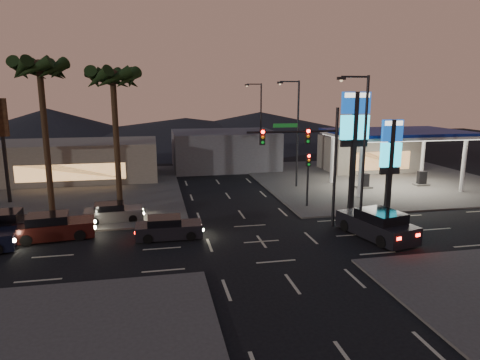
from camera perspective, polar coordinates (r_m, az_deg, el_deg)
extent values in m
plane|color=black|center=(26.46, 2.87, -8.20)|extent=(140.00, 140.00, 0.00)
cube|color=#47443F|center=(46.70, 17.20, 0.13)|extent=(24.00, 24.00, 0.12)
cube|color=#47443F|center=(42.22, -24.57, -1.60)|extent=(24.00, 24.00, 0.12)
cylinder|color=silver|center=(37.87, 15.80, 1.37)|extent=(0.36, 0.36, 5.00)
cylinder|color=silver|center=(43.34, 27.65, 1.73)|extent=(0.36, 0.36, 5.00)
cylinder|color=silver|center=(43.21, 12.19, 2.78)|extent=(0.36, 0.36, 5.00)
cylinder|color=silver|center=(48.08, 23.20, 2.98)|extent=(0.36, 0.36, 5.00)
cube|color=silver|center=(42.55, 20.19, 5.86)|extent=(12.00, 8.00, 0.50)
cube|color=white|center=(42.58, 20.16, 5.46)|extent=(11.60, 7.60, 0.06)
cube|color=navy|center=(42.54, 20.20, 6.06)|extent=(12.20, 8.20, 0.25)
cube|color=black|center=(41.70, 16.25, -0.11)|extent=(0.80, 0.50, 1.40)
cube|color=black|center=(44.79, 23.07, 0.20)|extent=(0.80, 0.50, 1.40)
cube|color=#726B5B|center=(51.66, 16.65, 3.42)|extent=(10.00, 6.00, 4.00)
cube|color=black|center=(33.35, 14.88, 3.55)|extent=(0.35, 0.35, 9.00)
cube|color=#0D3B92|center=(33.06, 15.22, 9.91)|extent=(2.20, 0.30, 1.60)
cube|color=white|center=(33.05, 15.27, 10.86)|extent=(1.98, 0.32, 0.35)
cube|color=#19CEEF|center=(33.15, 15.05, 6.80)|extent=(2.20, 0.30, 1.80)
cube|color=black|center=(33.27, 14.94, 4.75)|extent=(2.09, 0.28, 0.50)
cube|color=black|center=(33.83, 19.34, 1.68)|extent=(0.35, 0.35, 7.00)
cube|color=#0D3B92|center=(33.49, 19.65, 6.23)|extent=(1.60, 0.30, 1.60)
cube|color=white|center=(33.45, 19.72, 7.17)|extent=(1.44, 0.32, 0.35)
cube|color=#19CEEF|center=(33.69, 19.44, 3.18)|extent=(1.60, 0.30, 1.80)
cube|color=black|center=(33.88, 19.31, 1.18)|extent=(1.52, 0.28, 0.50)
cylinder|color=black|center=(29.04, 12.55, 1.50)|extent=(0.20, 0.20, 8.00)
cylinder|color=black|center=(27.62, 7.04, 6.42)|extent=(6.00, 0.14, 0.14)
cube|color=#0C3F14|center=(27.43, 6.06, 7.25)|extent=(1.60, 0.05, 0.25)
cube|color=black|center=(27.98, 8.98, 5.81)|extent=(0.32, 0.25, 1.00)
sphere|color=#FF0C07|center=(27.81, 9.11, 6.46)|extent=(0.22, 0.22, 0.22)
sphere|color=orange|center=(27.84, 9.09, 5.78)|extent=(0.20, 0.20, 0.20)
sphere|color=#0CB226|center=(27.88, 9.07, 5.11)|extent=(0.20, 0.20, 0.20)
cube|color=black|center=(27.09, 2.99, 5.75)|extent=(0.32, 0.25, 1.00)
sphere|color=#FF0C07|center=(26.91, 3.08, 6.42)|extent=(0.22, 0.22, 0.22)
sphere|color=orange|center=(26.94, 3.07, 5.72)|extent=(0.20, 0.20, 0.20)
sphere|color=#0CB226|center=(26.98, 3.06, 5.02)|extent=(0.20, 0.20, 0.20)
cylinder|color=black|center=(33.95, 9.00, -0.34)|extent=(0.16, 0.16, 4.00)
cube|color=black|center=(33.63, 9.10, 2.66)|extent=(0.32, 0.25, 1.00)
sphere|color=#FF0C07|center=(33.44, 9.20, 3.18)|extent=(0.22, 0.22, 0.22)
sphere|color=orange|center=(33.49, 9.19, 2.62)|extent=(0.20, 0.20, 0.20)
sphere|color=#0CB226|center=(33.54, 9.17, 2.06)|extent=(0.20, 0.20, 0.20)
cylinder|color=black|center=(28.64, 16.19, 3.21)|extent=(0.18, 0.18, 10.00)
cylinder|color=black|center=(27.97, 15.10, 13.15)|extent=(1.80, 0.12, 0.12)
cube|color=black|center=(27.58, 13.36, 13.06)|extent=(0.50, 0.25, 0.18)
sphere|color=#FFCC8C|center=(27.58, 13.35, 12.81)|extent=(0.20, 0.20, 0.20)
cylinder|color=black|center=(40.52, 7.69, 5.93)|extent=(0.18, 0.18, 10.00)
cylinder|color=black|center=(40.04, 6.63, 12.91)|extent=(1.80, 0.12, 0.12)
cube|color=black|center=(39.77, 5.36, 12.80)|extent=(0.50, 0.25, 0.18)
sphere|color=#FFCC8C|center=(39.77, 5.36, 12.63)|extent=(0.20, 0.20, 0.20)
cylinder|color=black|center=(53.89, 2.80, 7.43)|extent=(0.18, 0.18, 10.00)
cylinder|color=black|center=(53.53, 1.89, 12.66)|extent=(1.80, 0.12, 0.12)
cube|color=black|center=(53.33, 0.93, 12.56)|extent=(0.50, 0.25, 0.18)
sphere|color=#FFCC8C|center=(53.33, 0.93, 12.43)|extent=(0.20, 0.20, 0.20)
cylinder|color=black|center=(33.93, -16.13, 4.64)|extent=(0.44, 0.44, 10.20)
sphere|color=black|center=(33.72, -16.63, 13.27)|extent=(0.90, 0.90, 0.90)
cone|color=black|center=(33.63, -14.34, 12.88)|extent=(0.90, 2.74, 1.91)
cone|color=black|center=(34.57, -14.92, 12.81)|extent=(2.57, 2.57, 1.91)
cone|color=black|center=(35.01, -16.42, 12.71)|extent=(2.74, 0.90, 1.91)
cone|color=black|center=(34.72, -18.02, 12.63)|extent=(2.57, 2.57, 1.91)
cone|color=black|center=(33.85, -18.85, 12.62)|extent=(0.90, 2.74, 1.91)
cone|color=black|center=(32.89, -18.37, 12.69)|extent=(2.57, 2.57, 1.91)
cone|color=black|center=(32.42, -16.80, 12.81)|extent=(2.74, 0.90, 1.91)
cone|color=black|center=(32.73, -15.10, 12.88)|extent=(2.57, 2.57, 1.91)
cylinder|color=black|center=(34.66, -24.45, 4.69)|extent=(0.44, 0.44, 10.80)
sphere|color=black|center=(34.52, -25.22, 13.61)|extent=(0.90, 0.90, 0.90)
cone|color=black|center=(34.24, -23.01, 13.31)|extent=(0.90, 2.74, 1.91)
cone|color=black|center=(35.21, -23.33, 13.22)|extent=(2.57, 2.57, 1.91)
cone|color=black|center=(35.78, -24.69, 13.07)|extent=(2.74, 0.90, 1.91)
cone|color=black|center=(35.62, -26.30, 12.94)|extent=(2.57, 2.57, 1.91)
cone|color=black|center=(34.82, -27.30, 12.91)|extent=(0.90, 2.74, 1.91)
cone|color=black|center=(33.84, -27.09, 13.00)|extent=(2.57, 2.57, 1.91)
cone|color=black|center=(33.24, -25.70, 13.17)|extent=(2.74, 0.90, 1.91)
cone|color=black|center=(33.41, -23.97, 13.30)|extent=(2.57, 2.57, 1.91)
cylinder|color=black|center=(39.37, -28.72, 1.49)|extent=(0.30, 0.30, 6.00)
cube|color=#726B5B|center=(47.26, -20.82, 2.41)|extent=(16.00, 8.00, 4.00)
cube|color=#4C4C51|center=(51.21, -2.13, 4.06)|extent=(12.00, 9.00, 4.40)
cone|color=black|center=(86.37, -24.17, 6.70)|extent=(40.00, 40.00, 6.00)
cone|color=black|center=(86.97, 2.72, 7.40)|extent=(50.00, 50.00, 5.00)
cone|color=black|center=(84.61, -7.26, 6.86)|extent=(60.00, 60.00, 4.00)
cube|color=black|center=(27.28, -9.43, -6.59)|extent=(4.10, 1.77, 0.83)
cube|color=black|center=(27.11, -10.06, -5.50)|extent=(2.06, 1.60, 0.60)
cylinder|color=black|center=(28.14, -6.80, -6.40)|extent=(0.60, 0.23, 0.59)
cylinder|color=black|center=(26.65, -6.56, -7.44)|extent=(0.60, 0.23, 0.59)
cylinder|color=black|center=(28.11, -12.12, -6.61)|extent=(0.60, 0.23, 0.59)
cylinder|color=black|center=(26.62, -12.19, -7.66)|extent=(0.60, 0.23, 0.59)
sphere|color=#FFF2BF|center=(27.89, -5.25, -5.93)|extent=(0.20, 0.20, 0.20)
sphere|color=#FFF2BF|center=(26.84, -5.03, -6.64)|extent=(0.20, 0.20, 0.20)
cube|color=#FF140A|center=(27.82, -13.69, -6.11)|extent=(0.08, 0.23, 0.13)
cube|color=#FF140A|center=(26.76, -13.81, -6.83)|extent=(0.08, 0.23, 0.13)
cube|color=#33110E|center=(29.19, -23.49, -6.05)|extent=(4.92, 2.52, 0.97)
cube|color=black|center=(29.05, -24.23, -4.87)|extent=(2.56, 2.09, 0.70)
cylinder|color=black|center=(30.01, -20.44, -5.82)|extent=(0.71, 0.34, 0.69)
cylinder|color=black|center=(28.27, -20.56, -6.90)|extent=(0.71, 0.34, 0.69)
cylinder|color=black|center=(30.32, -26.14, -6.13)|extent=(0.71, 0.34, 0.69)
cylinder|color=black|center=(28.60, -26.62, -7.21)|extent=(0.71, 0.34, 0.69)
sphere|color=#FFF2BF|center=(29.63, -18.84, -5.28)|extent=(0.24, 0.24, 0.24)
sphere|color=#FFF2BF|center=(28.40, -18.85, -6.02)|extent=(0.24, 0.24, 0.24)
cube|color=#FF140A|center=(30.09, -27.90, -5.61)|extent=(0.12, 0.28, 0.15)
cube|color=#FF140A|center=(28.88, -28.31, -6.34)|extent=(0.12, 0.28, 0.15)
cylinder|color=black|center=(29.54, -29.00, -6.86)|extent=(0.72, 0.33, 0.69)
sphere|color=#FFF2BF|center=(29.02, -27.48, -6.34)|extent=(0.24, 0.24, 0.24)
sphere|color=#FFF2BF|center=(27.81, -27.91, -7.14)|extent=(0.24, 0.24, 0.24)
cube|color=#5B5B5D|center=(31.55, -16.47, -4.43)|extent=(4.10, 2.01, 0.81)
cube|color=black|center=(31.41, -17.02, -3.51)|extent=(2.11, 1.70, 0.59)
cylinder|color=black|center=(32.35, -14.22, -4.29)|extent=(0.59, 0.27, 0.58)
cylinder|color=black|center=(30.88, -14.09, -5.05)|extent=(0.59, 0.27, 0.58)
cylinder|color=black|center=(32.38, -18.70, -4.54)|extent=(0.59, 0.27, 0.58)
cylinder|color=black|center=(30.91, -18.79, -5.31)|extent=(0.59, 0.27, 0.58)
sphere|color=#FFF2BF|center=(32.09, -12.93, -3.85)|extent=(0.20, 0.20, 0.20)
sphere|color=#FFF2BF|center=(31.05, -12.80, -4.37)|extent=(0.20, 0.20, 0.20)
cube|color=#FF140A|center=(32.12, -20.04, -4.13)|extent=(0.09, 0.23, 0.13)
cube|color=#FF140A|center=(31.07, -20.15, -4.66)|extent=(0.09, 0.23, 0.13)
cube|color=black|center=(30.88, -28.75, -5.55)|extent=(4.97, 2.25, 1.00)
cylinder|color=black|center=(31.46, -25.53, -5.43)|extent=(0.72, 0.30, 0.71)
cylinder|color=black|center=(29.69, -26.24, -6.47)|extent=(0.72, 0.30, 0.71)
sphere|color=#FFF2BF|center=(30.93, -24.06, -4.94)|extent=(0.24, 0.24, 0.24)
sphere|color=#FFF2BF|center=(29.67, -24.50, -5.65)|extent=(0.24, 0.24, 0.24)
cube|color=black|center=(28.37, 17.68, -5.96)|extent=(3.37, 5.66, 1.08)
cube|color=black|center=(27.91, 18.27, -4.74)|extent=(2.59, 3.04, 0.78)
cylinder|color=black|center=(29.03, 13.91, -5.92)|extent=(0.46, 0.82, 0.77)
cylinder|color=black|center=(30.30, 16.96, -5.34)|extent=(0.46, 0.82, 0.77)
cylinder|color=black|center=(26.62, 18.43, -7.81)|extent=(0.46, 0.82, 0.77)
cylinder|color=black|center=(28.01, 21.53, -7.06)|extent=(0.46, 0.82, 0.77)
cube|color=#FF140A|center=(26.03, 20.43, -7.33)|extent=(0.31, 0.16, 0.17)
cube|color=#FF140A|center=(27.04, 22.62, -6.79)|extent=(0.31, 0.16, 0.17)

